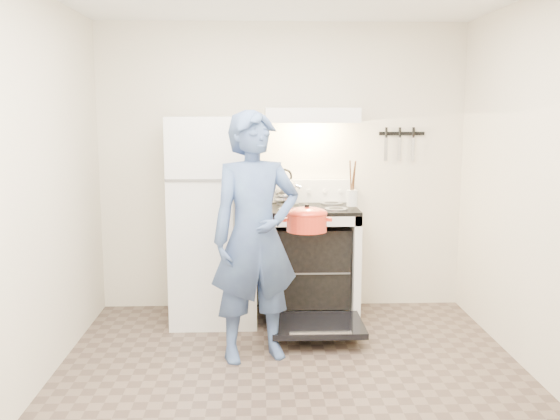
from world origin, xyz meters
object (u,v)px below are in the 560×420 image
(refrigerator, at_px, (214,220))
(tea_kettle, at_px, (284,186))
(person, at_px, (255,237))
(stove_body, at_px, (311,264))
(dutch_oven, at_px, (307,222))

(refrigerator, relative_size, tea_kettle, 5.62)
(refrigerator, xyz_separation_m, person, (0.34, -0.87, 0.03))
(stove_body, xyz_separation_m, tea_kettle, (-0.22, 0.19, 0.64))
(person, height_order, dutch_oven, person)
(refrigerator, relative_size, dutch_oven, 4.67)
(refrigerator, xyz_separation_m, dutch_oven, (0.72, -0.65, 0.09))
(tea_kettle, bearing_deg, stove_body, -41.61)
(stove_body, distance_m, tea_kettle, 0.70)
(refrigerator, height_order, person, person)
(stove_body, relative_size, person, 0.53)
(refrigerator, relative_size, person, 0.97)
(refrigerator, distance_m, stove_body, 0.90)
(tea_kettle, xyz_separation_m, dutch_oven, (0.12, -0.87, -0.16))
(tea_kettle, bearing_deg, refrigerator, -159.87)
(stove_body, xyz_separation_m, dutch_oven, (-0.09, -0.68, 0.48))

